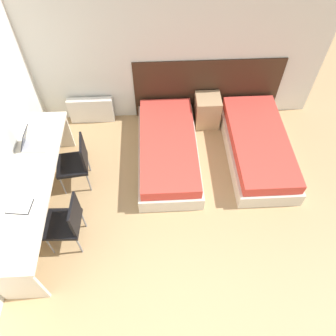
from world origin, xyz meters
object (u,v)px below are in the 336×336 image
bed_near_door (258,146)px  chair_near_notebook (67,222)px  chair_near_laptop (76,161)px  bed_near_window (168,150)px  nightstand (207,111)px  laptop (32,143)px

bed_near_door → chair_near_notebook: bearing=-153.9°
chair_near_laptop → chair_near_notebook: size_ratio=1.00×
chair_near_notebook → bed_near_window: bearing=47.4°
bed_near_window → bed_near_door: same height
bed_near_door → nightstand: nightstand is taller
nightstand → chair_near_notebook: size_ratio=0.64×
nightstand → chair_near_notebook: (-2.02, -2.12, 0.21)m
bed_near_door → nightstand: bearing=132.0°
bed_near_door → bed_near_window: bearing=180.0°
bed_near_window → bed_near_door: size_ratio=1.00×
nightstand → laptop: bearing=-156.8°
chair_near_laptop → laptop: 0.63m
bed_near_door → laptop: (-3.26, -0.31, 0.60)m
bed_near_door → chair_near_notebook: chair_near_notebook is taller
bed_near_door → nightstand: (-0.71, 0.78, 0.07)m
chair_near_notebook → laptop: (-0.53, 1.03, 0.33)m
bed_near_door → chair_near_notebook: (-2.73, -1.34, 0.28)m
chair_near_laptop → bed_near_door: bearing=1.1°
bed_near_window → chair_near_laptop: (-1.32, -0.38, 0.28)m
bed_near_window → chair_near_notebook: chair_near_notebook is taller
laptop → bed_near_window: bearing=12.4°
bed_near_window → nightstand: size_ratio=3.60×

